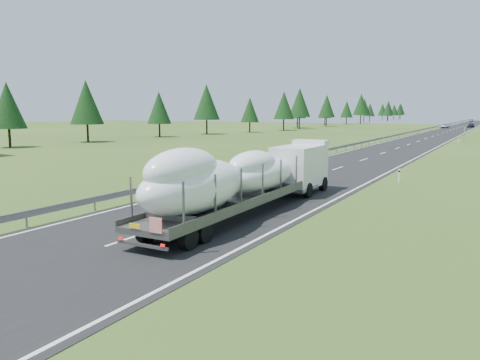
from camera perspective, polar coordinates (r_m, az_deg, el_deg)
The scene contains 8 objects.
road_surface at distance 105.92m, azimuth 22.48°, elevation 4.95°, with size 10.00×400.00×0.02m, color black.
guardrail at distance 106.62m, azimuth 19.65°, elevation 5.43°, with size 0.10×400.00×0.76m.
highway_sign at distance 85.26m, azimuth 25.67°, elevation 5.30°, with size 0.08×0.90×2.60m.
tree_line_left at distance 161.12m, azimuth 8.63°, elevation 8.91°, with size 14.45×360.13×12.65m.
boat_truck at distance 23.23m, azimuth 0.66°, elevation 0.49°, with size 2.71×17.55×3.71m.
distant_van at distance 159.67m, azimuth 23.69°, elevation 6.07°, with size 2.37×5.15×1.43m, color silver.
distant_car_dark at distance 168.51m, azimuth 26.34°, elevation 6.01°, with size 1.82×4.53×1.54m, color black.
distant_car_blue at distance 258.86m, azimuth 26.36°, elevation 6.51°, with size 1.54×4.42×1.46m, color #1C244F.
Camera 1 is at (12.97, -5.00, 5.12)m, focal length 35.00 mm.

